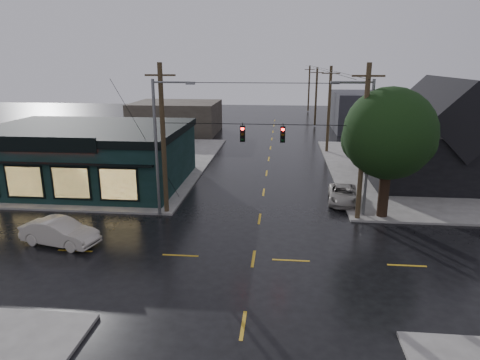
# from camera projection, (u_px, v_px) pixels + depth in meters

# --- Properties ---
(ground_plane) EXTENTS (160.00, 160.00, 0.00)m
(ground_plane) POSITION_uv_depth(u_px,v_px,m) (253.00, 259.00, 22.95)
(ground_plane) COLOR black
(sidewalk_nw) EXTENTS (28.00, 28.00, 0.15)m
(sidewalk_nw) POSITION_uv_depth(u_px,v_px,m) (73.00, 163.00, 43.99)
(sidewalk_nw) COLOR slate
(sidewalk_nw) RESTS_ON ground
(sidewalk_ne) EXTENTS (28.00, 28.00, 0.15)m
(sidewalk_ne) POSITION_uv_depth(u_px,v_px,m) (480.00, 172.00, 40.18)
(sidewalk_ne) COLOR slate
(sidewalk_ne) RESTS_ON ground
(pizza_shop) EXTENTS (16.30, 12.34, 4.90)m
(pizza_shop) POSITION_uv_depth(u_px,v_px,m) (87.00, 155.00, 36.08)
(pizza_shop) COLOR black
(pizza_shop) RESTS_ON ground
(ne_building) EXTENTS (12.60, 11.60, 8.75)m
(ne_building) POSITION_uv_depth(u_px,v_px,m) (442.00, 130.00, 36.58)
(ne_building) COLOR black
(ne_building) RESTS_ON ground
(corner_tree) EXTENTS (5.95, 5.95, 8.58)m
(corner_tree) POSITION_uv_depth(u_px,v_px,m) (389.00, 134.00, 27.34)
(corner_tree) COLOR black
(corner_tree) RESTS_ON ground
(utility_pole_nw) EXTENTS (2.00, 0.32, 10.15)m
(utility_pole_nw) POSITION_uv_depth(u_px,v_px,m) (167.00, 213.00, 29.80)
(utility_pole_nw) COLOR #302415
(utility_pole_nw) RESTS_ON ground
(utility_pole_ne) EXTENTS (2.00, 0.32, 10.15)m
(utility_pole_ne) POSITION_uv_depth(u_px,v_px,m) (357.00, 220.00, 28.56)
(utility_pole_ne) COLOR #302415
(utility_pole_ne) RESTS_ON ground
(utility_pole_far_a) EXTENTS (2.00, 0.32, 9.65)m
(utility_pole_far_a) POSITION_uv_depth(u_px,v_px,m) (326.00, 152.00, 49.14)
(utility_pole_far_a) COLOR #302415
(utility_pole_far_a) RESTS_ON ground
(utility_pole_far_b) EXTENTS (2.00, 0.32, 9.15)m
(utility_pole_far_b) POSITION_uv_depth(u_px,v_px,m) (315.00, 126.00, 68.29)
(utility_pole_far_b) COLOR #302415
(utility_pole_far_b) RESTS_ON ground
(utility_pole_far_c) EXTENTS (2.00, 0.32, 9.15)m
(utility_pole_far_c) POSITION_uv_depth(u_px,v_px,m) (308.00, 112.00, 87.44)
(utility_pole_far_c) COLOR #302415
(utility_pole_far_c) RESTS_ON ground
(span_signal_assembly) EXTENTS (13.00, 0.48, 1.23)m
(span_signal_assembly) POSITION_uv_depth(u_px,v_px,m) (263.00, 134.00, 27.62)
(span_signal_assembly) COLOR black
(span_signal_assembly) RESTS_ON ground
(streetlight_nw) EXTENTS (5.40, 0.30, 9.15)m
(streetlight_nw) POSITION_uv_depth(u_px,v_px,m) (160.00, 216.00, 29.16)
(streetlight_nw) COLOR slate
(streetlight_nw) RESTS_ON ground
(streetlight_ne) EXTENTS (5.40, 0.30, 9.15)m
(streetlight_ne) POSITION_uv_depth(u_px,v_px,m) (363.00, 216.00, 29.18)
(streetlight_ne) COLOR slate
(streetlight_ne) RESTS_ON ground
(bg_building_west) EXTENTS (12.00, 10.00, 4.40)m
(bg_building_west) POSITION_uv_depth(u_px,v_px,m) (176.00, 117.00, 61.99)
(bg_building_west) COLOR #342D26
(bg_building_west) RESTS_ON ground
(bg_building_east) EXTENTS (14.00, 12.00, 5.60)m
(bg_building_east) POSITION_uv_depth(u_px,v_px,m) (381.00, 112.00, 63.75)
(bg_building_east) COLOR #292A2F
(bg_building_east) RESTS_ON ground
(sedan_cream) EXTENTS (4.82, 2.59, 1.51)m
(sedan_cream) POSITION_uv_depth(u_px,v_px,m) (60.00, 232.00, 24.55)
(sedan_cream) COLOR #B9B2A3
(sedan_cream) RESTS_ON ground
(suv_silver) EXTENTS (2.46, 4.68, 1.25)m
(suv_silver) POSITION_uv_depth(u_px,v_px,m) (343.00, 194.00, 31.82)
(suv_silver) COLOR #99948D
(suv_silver) RESTS_ON ground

